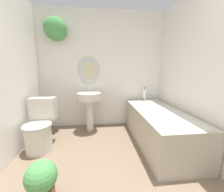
% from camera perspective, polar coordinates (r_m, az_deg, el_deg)
% --- Properties ---
extents(wall_back, '(2.68, 0.42, 2.40)m').
position_cam_1_polar(wall_back, '(2.95, -6.89, 12.84)').
color(wall_back, silver).
rests_on(wall_back, ground_plane).
extents(wall_right, '(0.06, 2.70, 2.40)m').
position_cam_1_polar(wall_right, '(2.19, 34.99, 8.42)').
color(wall_right, silver).
rests_on(wall_right, ground_plane).
extents(toilet, '(0.41, 0.57, 0.77)m').
position_cam_1_polar(toilet, '(2.46, -27.72, -11.74)').
color(toilet, beige).
rests_on(toilet, ground_plane).
extents(pedestal_sink, '(0.47, 0.47, 0.87)m').
position_cam_1_polar(pedestal_sink, '(2.75, -9.37, -2.44)').
color(pedestal_sink, beige).
rests_on(pedestal_sink, ground_plane).
extents(bathtub, '(0.73, 1.67, 0.64)m').
position_cam_1_polar(bathtub, '(2.48, 18.79, -11.67)').
color(bathtub, '#B2A893').
rests_on(bathtub, ground_plane).
extents(shampoo_bottle, '(0.06, 0.06, 0.21)m').
position_cam_1_polar(shampoo_bottle, '(3.01, 13.26, 1.33)').
color(shampoo_bottle, white).
rests_on(shampoo_bottle, bathtub).
extents(potted_plant, '(0.29, 0.29, 0.41)m').
position_cam_1_polar(potted_plant, '(1.62, -27.20, -28.61)').
color(potted_plant, '#9E6042').
rests_on(potted_plant, ground_plane).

